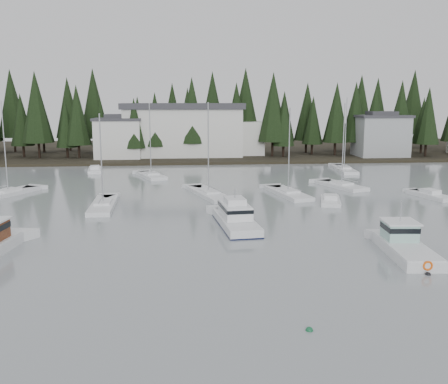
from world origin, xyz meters
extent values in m
plane|color=gray|center=(0.00, 0.00, 0.00)|extent=(260.00, 260.00, 0.00)
cube|color=black|center=(0.00, 97.00, 0.00)|extent=(240.00, 54.00, 1.00)
cube|color=silver|center=(-18.00, 79.00, 4.25)|extent=(9.00, 7.00, 7.50)
cube|color=#38383D|center=(-18.00, 79.00, 8.25)|extent=(9.54, 7.42, 0.50)
cube|color=#38383D|center=(-18.00, 79.00, 8.85)|extent=(4.95, 3.85, 0.80)
cube|color=#999EA0|center=(36.00, 78.00, 4.50)|extent=(10.00, 8.00, 8.00)
cube|color=#38383D|center=(36.00, 78.00, 8.75)|extent=(10.60, 8.48, 0.50)
cube|color=#38383D|center=(36.00, 78.00, 9.35)|extent=(5.50, 4.40, 0.80)
cube|color=silver|center=(-5.00, 82.00, 5.50)|extent=(24.00, 10.00, 10.00)
cube|color=#38383D|center=(-5.00, 82.00, 10.80)|extent=(25.00, 11.00, 1.20)
cube|color=silver|center=(7.00, 84.00, 4.00)|extent=(10.00, 8.00, 7.00)
cube|color=white|center=(-0.26, 23.37, 0.13)|extent=(3.94, 9.97, 1.41)
cube|color=black|center=(-0.26, 23.37, 0.03)|extent=(3.98, 10.02, 0.19)
cube|color=white|center=(-0.31, 23.85, 1.50)|extent=(2.95, 5.27, 1.28)
cube|color=black|center=(-0.31, 23.85, 1.81)|extent=(3.01, 5.33, 0.35)
cube|color=white|center=(-0.31, 23.85, 2.43)|extent=(2.04, 2.69, 0.57)
cylinder|color=#A5A8AD|center=(-0.31, 23.85, 3.14)|extent=(0.10, 0.10, 0.97)
cube|color=white|center=(12.00, 13.06, 0.10)|extent=(3.55, 8.49, 1.35)
cube|color=white|center=(12.00, 13.06, 0.83)|extent=(3.48, 8.32, 0.12)
cube|color=#9DCEC1|center=(12.13, 14.71, 1.55)|extent=(2.57, 2.67, 1.45)
cube|color=white|center=(12.13, 14.71, 2.33)|extent=(2.88, 3.02, 0.12)
cube|color=black|center=(12.13, 14.71, 1.84)|extent=(2.63, 2.71, 0.41)
cylinder|color=#A5A8AD|center=(12.13, 14.71, 3.21)|extent=(0.08, 0.08, 1.66)
torus|color=#F2590C|center=(11.67, 8.93, 0.57)|extent=(0.73, 0.20, 0.72)
cube|color=white|center=(-2.02, 39.33, -0.03)|extent=(5.67, 11.21, 1.05)
cube|color=white|center=(-2.02, 39.33, 0.62)|extent=(2.83, 4.09, 0.30)
cylinder|color=#A5A8AD|center=(-2.02, 39.33, 6.12)|extent=(0.14, 0.14, 11.25)
cube|color=white|center=(8.16, 38.80, -0.03)|extent=(4.67, 10.18, 1.05)
cube|color=white|center=(8.16, 38.80, 0.62)|extent=(2.55, 3.66, 0.30)
cylinder|color=#A5A8AD|center=(8.16, 38.80, 5.78)|extent=(0.14, 0.14, 10.55)
cube|color=white|center=(16.83, 43.91, -0.03)|extent=(5.63, 8.92, 1.05)
cube|color=white|center=(16.83, 43.91, 0.62)|extent=(2.89, 3.39, 0.30)
cylinder|color=#A5A8AD|center=(16.83, 43.91, 6.04)|extent=(0.14, 0.14, 11.08)
cube|color=white|center=(22.59, 60.31, -0.03)|extent=(3.39, 10.79, 1.05)
cube|color=white|center=(22.59, 60.31, 0.62)|extent=(2.06, 3.74, 0.30)
cylinder|color=#A5A8AD|center=(22.59, 60.31, 6.47)|extent=(0.14, 0.14, 11.94)
cube|color=white|center=(-14.34, 33.38, -0.03)|extent=(2.87, 10.31, 1.05)
cube|color=white|center=(-14.34, 33.38, 0.62)|extent=(1.88, 3.54, 0.30)
cylinder|color=#A5A8AD|center=(-14.34, 33.38, 5.53)|extent=(0.14, 0.14, 10.06)
cube|color=white|center=(-10.23, 55.62, -0.03)|extent=(5.50, 8.62, 1.05)
cube|color=white|center=(-10.23, 55.62, 0.62)|extent=(2.78, 3.29, 0.30)
cylinder|color=#A5A8AD|center=(-10.23, 55.62, 6.04)|extent=(0.14, 0.14, 11.08)
cube|color=white|center=(-27.67, 42.03, -0.03)|extent=(6.44, 9.09, 1.05)
cube|color=white|center=(-27.67, 42.03, 0.62)|extent=(3.06, 3.54, 0.30)
cylinder|color=#A5A8AD|center=(-27.67, 42.03, 6.21)|extent=(0.14, 0.14, 11.43)
cube|color=white|center=(12.07, 33.35, 0.05)|extent=(3.52, 5.80, 0.90)
cube|color=white|center=(12.07, 33.35, 0.75)|extent=(1.89, 2.06, 0.55)
cube|color=white|center=(-20.14, 62.76, 0.05)|extent=(3.07, 6.66, 0.90)
cube|color=white|center=(-20.14, 62.76, 0.75)|extent=(1.77, 2.24, 0.55)
cube|color=white|center=(25.62, 35.84, 0.05)|extent=(3.76, 6.97, 0.90)
cube|color=white|center=(25.62, 35.84, 0.75)|extent=(1.97, 2.42, 0.55)
sphere|color=#145933|center=(1.20, 1.01, 0.00)|extent=(0.41, 0.41, 0.41)
sphere|color=black|center=(11.61, 8.71, 0.00)|extent=(0.39, 0.39, 0.39)
camera|label=1|loc=(-5.37, -23.05, 11.95)|focal=40.00mm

